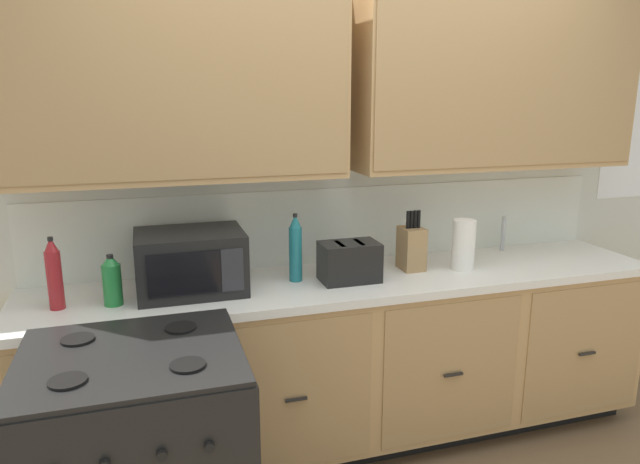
% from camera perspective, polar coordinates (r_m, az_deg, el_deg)
% --- Properties ---
extents(wall_unit, '(4.33, 0.40, 2.44)m').
position_cam_1_polar(wall_unit, '(2.92, 2.41, 10.70)').
color(wall_unit, silver).
rests_on(wall_unit, ground_plane).
extents(counter_run, '(3.16, 0.64, 0.91)m').
position_cam_1_polar(counter_run, '(3.04, 3.46, -12.45)').
color(counter_run, black).
rests_on(counter_run, ground_plane).
extents(microwave, '(0.48, 0.37, 0.28)m').
position_cam_1_polar(microwave, '(2.69, -12.67, -2.88)').
color(microwave, black).
rests_on(microwave, counter_run).
extents(toaster, '(0.28, 0.18, 0.19)m').
position_cam_1_polar(toaster, '(2.79, 2.92, -2.95)').
color(toaster, black).
rests_on(toaster, counter_run).
extents(knife_block, '(0.11, 0.14, 0.31)m').
position_cam_1_polar(knife_block, '(2.99, 9.02, -1.53)').
color(knife_block, '#9C794E').
rests_on(knife_block, counter_run).
extents(sink_faucet, '(0.02, 0.02, 0.20)m').
position_cam_1_polar(sink_faucet, '(3.47, 17.63, -0.17)').
color(sink_faucet, '#B2B5BA').
rests_on(sink_faucet, counter_run).
extents(paper_towel_roll, '(0.12, 0.12, 0.26)m').
position_cam_1_polar(paper_towel_roll, '(3.04, 14.00, -1.24)').
color(paper_towel_roll, white).
rests_on(paper_towel_roll, counter_run).
extents(bottle_red, '(0.06, 0.06, 0.31)m').
position_cam_1_polar(bottle_red, '(2.65, -24.79, -3.81)').
color(bottle_red, maroon).
rests_on(bottle_red, counter_run).
extents(bottle_green, '(0.08, 0.08, 0.22)m').
position_cam_1_polar(bottle_green, '(2.62, -19.87, -4.53)').
color(bottle_green, '#237A38').
rests_on(bottle_green, counter_run).
extents(bottle_teal, '(0.06, 0.06, 0.33)m').
position_cam_1_polar(bottle_teal, '(2.77, -2.44, -1.64)').
color(bottle_teal, '#1E707A').
rests_on(bottle_teal, counter_run).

